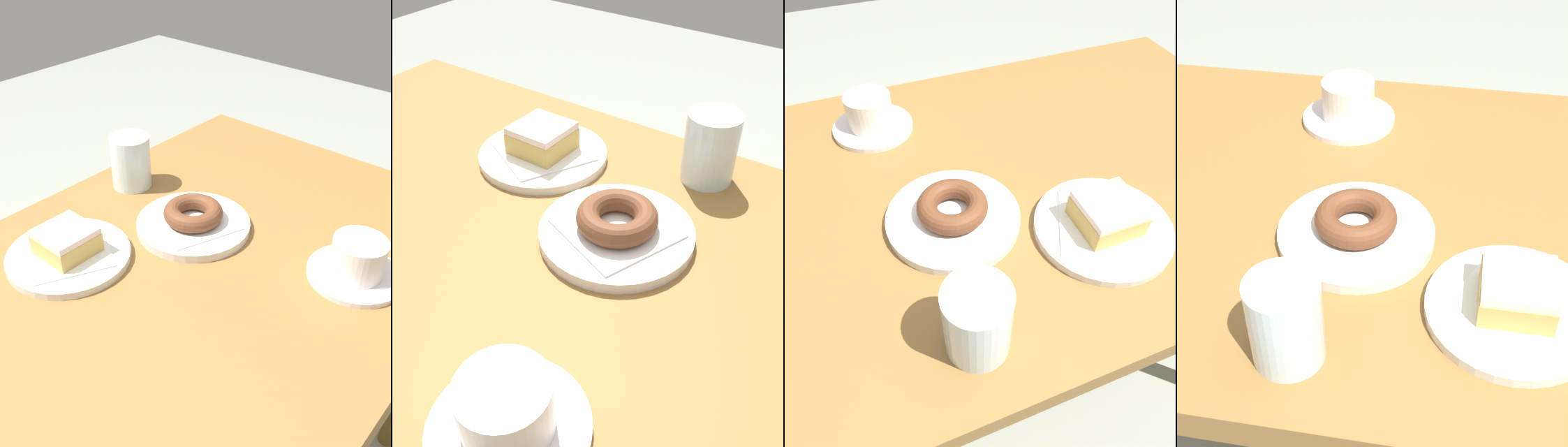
{
  "view_description": "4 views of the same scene",
  "coord_description": "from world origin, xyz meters",
  "views": [
    {
      "loc": [
        0.47,
        0.45,
        1.3
      ],
      "look_at": [
        -0.09,
        -0.04,
        0.78
      ],
      "focal_mm": 42.38,
      "sensor_mm": 36.0,
      "label": 1
    },
    {
      "loc": [
        -0.38,
        0.37,
        1.18
      ],
      "look_at": [
        -0.09,
        -0.05,
        0.77
      ],
      "focal_mm": 40.82,
      "sensor_mm": 36.0,
      "label": 2
    },
    {
      "loc": [
        -0.23,
        -0.47,
        1.21
      ],
      "look_at": [
        -0.09,
        -0.11,
        0.77
      ],
      "focal_mm": 32.48,
      "sensor_mm": 36.0,
      "label": 3
    },
    {
      "loc": [
        0.01,
        -0.69,
        1.31
      ],
      "look_at": [
        -0.09,
        -0.09,
        0.79
      ],
      "focal_mm": 51.81,
      "sensor_mm": 36.0,
      "label": 4
    }
  ],
  "objects": [
    {
      "name": "donut_chocolate_ring",
      "position": [
        -0.12,
        -0.07,
        0.78
      ],
      "size": [
        0.11,
        0.11,
        0.03
      ],
      "primitive_type": "torus",
      "color": "brown",
      "rests_on": "napkin_chocolate_ring"
    },
    {
      "name": "plate_chocolate_ring",
      "position": [
        -0.12,
        -0.07,
        0.75
      ],
      "size": [
        0.21,
        0.21,
        0.02
      ],
      "primitive_type": "cylinder",
      "color": "silver",
      "rests_on": "table"
    },
    {
      "name": "plate_glazed_square",
      "position": [
        0.09,
        -0.17,
        0.75
      ],
      "size": [
        0.21,
        0.21,
        0.01
      ],
      "primitive_type": "cylinder",
      "color": "silver",
      "rests_on": "table"
    },
    {
      "name": "table",
      "position": [
        0.0,
        0.0,
        0.67
      ],
      "size": [
        1.12,
        0.72,
        0.74
      ],
      "color": "brown",
      "rests_on": "ground_plane"
    },
    {
      "name": "napkin_glazed_square",
      "position": [
        0.09,
        -0.17,
        0.76
      ],
      "size": [
        0.18,
        0.18,
        0.0
      ],
      "primitive_type": "cube",
      "rotation": [
        0.0,
        0.0,
        -0.47
      ],
      "color": "white",
      "rests_on": "plate_glazed_square"
    },
    {
      "name": "donut_glazed_square",
      "position": [
        0.09,
        -0.17,
        0.78
      ],
      "size": [
        0.08,
        0.08,
        0.04
      ],
      "color": "tan",
      "rests_on": "napkin_glazed_square"
    },
    {
      "name": "water_glass",
      "position": [
        -0.15,
        -0.27,
        0.8
      ],
      "size": [
        0.08,
        0.08,
        0.11
      ],
      "primitive_type": "cylinder",
      "color": "silver",
      "rests_on": "table"
    },
    {
      "name": "coffee_cup",
      "position": [
        -0.18,
        0.21,
        0.77
      ],
      "size": [
        0.15,
        0.15,
        0.07
      ],
      "color": "silver",
      "rests_on": "table"
    },
    {
      "name": "napkin_chocolate_ring",
      "position": [
        -0.12,
        -0.07,
        0.76
      ],
      "size": [
        0.17,
        0.17,
        0.0
      ],
      "primitive_type": "cube",
      "rotation": [
        0.0,
        0.0,
        -0.36
      ],
      "color": "white",
      "rests_on": "plate_chocolate_ring"
    }
  ]
}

